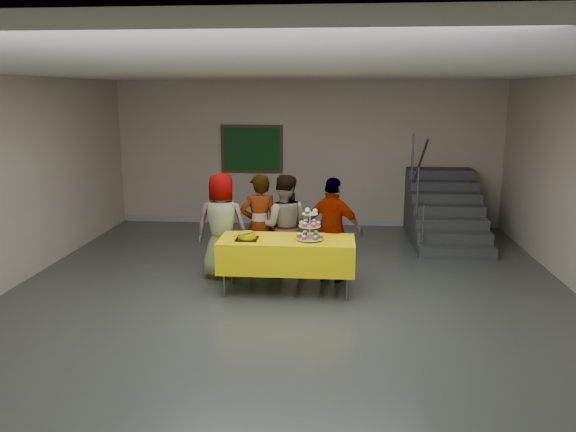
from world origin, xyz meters
name	(u,v)px	position (x,y,z in m)	size (l,w,h in m)	color
room_shell	(285,146)	(0.00, 0.02, 2.13)	(10.00, 10.04, 3.02)	#4C514C
bake_table	(287,254)	(-0.05, 0.80, 0.56)	(1.88, 0.78, 0.77)	#595960
cupcake_stand	(310,228)	(0.27, 0.75, 0.94)	(0.38, 0.38, 0.44)	silver
bear_cake	(247,235)	(-0.59, 0.72, 0.83)	(0.32, 0.36, 0.12)	black
schoolchild_a	(222,226)	(-1.08, 1.38, 0.80)	(0.78, 0.51, 1.60)	slate
schoolchild_b	(260,226)	(-0.52, 1.44, 0.79)	(0.58, 0.38, 1.58)	slate
schoolchild_c	(284,226)	(-0.16, 1.50, 0.78)	(0.76, 0.59, 1.57)	slate
schoolchild_d	(333,230)	(0.59, 1.30, 0.78)	(0.91, 0.38, 1.56)	slate
staircase	(443,212)	(2.70, 4.13, 0.49)	(1.30, 2.40, 2.04)	#424447
noticeboard	(252,149)	(-1.16, 4.96, 1.60)	(1.30, 0.05, 1.00)	#472B16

